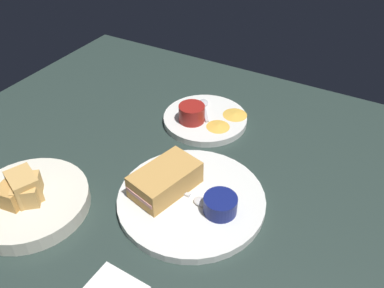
# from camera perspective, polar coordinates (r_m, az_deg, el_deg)

# --- Properties ---
(ground_plane) EXTENTS (1.10, 1.10, 0.03)m
(ground_plane) POSITION_cam_1_polar(r_m,az_deg,el_deg) (0.81, -6.61, -6.75)
(ground_plane) COLOR #283833
(plate_sandwich_main) EXTENTS (0.28, 0.28, 0.02)m
(plate_sandwich_main) POSITION_cam_1_polar(r_m,az_deg,el_deg) (0.76, -0.09, -7.97)
(plate_sandwich_main) COLOR white
(plate_sandwich_main) RESTS_ON ground_plane
(sandwich_half_near) EXTENTS (0.15, 0.11, 0.05)m
(sandwich_half_near) POSITION_cam_1_polar(r_m,az_deg,el_deg) (0.75, -3.73, -5.02)
(sandwich_half_near) COLOR tan
(sandwich_half_near) RESTS_ON plate_sandwich_main
(ramekin_dark_sauce) EXTENTS (0.06, 0.06, 0.03)m
(ramekin_dark_sauce) POSITION_cam_1_polar(r_m,az_deg,el_deg) (0.72, 4.08, -8.60)
(ramekin_dark_sauce) COLOR navy
(ramekin_dark_sauce) RESTS_ON plate_sandwich_main
(spoon_by_dark_ramekin) EXTENTS (0.02, 0.10, 0.01)m
(spoon_by_dark_ramekin) POSITION_cam_1_polar(r_m,az_deg,el_deg) (0.75, 0.58, -7.79)
(spoon_by_dark_ramekin) COLOR silver
(spoon_by_dark_ramekin) RESTS_ON plate_sandwich_main
(plate_chips_companion) EXTENTS (0.20, 0.20, 0.02)m
(plate_chips_companion) POSITION_cam_1_polar(r_m,az_deg,el_deg) (0.96, 2.15, 3.50)
(plate_chips_companion) COLOR white
(plate_chips_companion) RESTS_ON ground_plane
(ramekin_light_gravy) EXTENTS (0.06, 0.06, 0.04)m
(ramekin_light_gravy) POSITION_cam_1_polar(r_m,az_deg,el_deg) (0.93, -0.04, 4.51)
(ramekin_light_gravy) COLOR maroon
(ramekin_light_gravy) RESTS_ON plate_chips_companion
(spoon_by_gravy_ramekin) EXTENTS (0.09, 0.07, 0.01)m
(spoon_by_gravy_ramekin) POSITION_cam_1_polar(r_m,az_deg,el_deg) (0.99, 1.79, 5.51)
(spoon_by_gravy_ramekin) COLOR silver
(spoon_by_gravy_ramekin) RESTS_ON plate_chips_companion
(plantain_chip_scatter) EXTENTS (0.13, 0.14, 0.01)m
(plantain_chip_scatter) POSITION_cam_1_polar(r_m,az_deg,el_deg) (0.95, 3.98, 3.57)
(plantain_chip_scatter) COLOR gold
(plantain_chip_scatter) RESTS_ON plate_chips_companion
(bread_basket_rear) EXTENTS (0.22, 0.22, 0.08)m
(bread_basket_rear) POSITION_cam_1_polar(r_m,az_deg,el_deg) (0.80, -22.39, -7.39)
(bread_basket_rear) COLOR silver
(bread_basket_rear) RESTS_ON ground_plane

